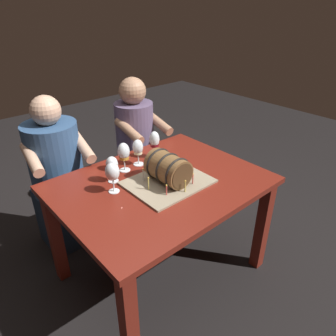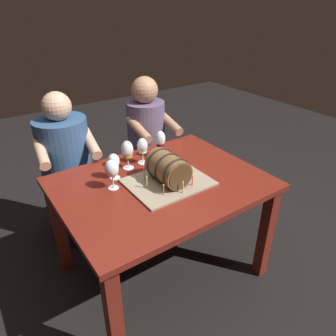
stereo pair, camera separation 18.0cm
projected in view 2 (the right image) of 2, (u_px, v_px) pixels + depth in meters
name	position (u px, v px, depth m)	size (l,w,h in m)	color
ground_plane	(162.00, 269.00, 2.21)	(8.00, 8.00, 0.00)	black
dining_table	(161.00, 197.00, 1.92)	(1.20, 0.93, 0.72)	maroon
barrel_cake	(168.00, 171.00, 1.81)	(0.47, 0.37, 0.19)	gray
wine_glass_rose	(114.00, 162.00, 1.85)	(0.07, 0.07, 0.16)	white
wine_glass_amber	(127.00, 151.00, 1.95)	(0.07, 0.07, 0.19)	white
wine_glass_red	(160.00, 140.00, 2.09)	(0.07, 0.07, 0.19)	white
wine_glass_empty	(112.00, 169.00, 1.74)	(0.08, 0.08, 0.18)	white
wine_glass_white	(142.00, 147.00, 2.01)	(0.07, 0.07, 0.18)	white
person_seated_left	(68.00, 174.00, 2.30)	(0.43, 0.51, 1.15)	#1B2D46
person_seated_right	(147.00, 153.00, 2.65)	(0.35, 0.45, 1.16)	#372D40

